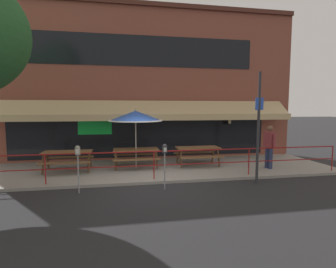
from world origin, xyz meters
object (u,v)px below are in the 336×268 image
Objects in this scene: street_sign_pole at (258,127)px; pedestrian_walking at (269,145)px; picnic_table_left at (67,156)px; parking_meter_near at (78,155)px; parking_meter_far at (165,153)px; picnic_table_centre at (136,153)px; patio_umbrella_centre at (136,116)px; picnic_table_right at (198,151)px.

pedestrian_walking is at bearing 48.57° from street_sign_pole.
pedestrian_walking reaches higher than picnic_table_left.
parking_meter_near is 2.55m from parking_meter_far.
picnic_table_centre is 0.76× the size of patio_umbrella_centre.
picnic_table_right is at bearing 157.55° from pedestrian_walking.
street_sign_pole is at bearing 0.45° from parking_meter_near.
pedestrian_walking is (2.62, -1.08, 0.35)m from picnic_table_right.
street_sign_pole reaches higher than pedestrian_walking.
pedestrian_walking is at bearing -11.47° from patio_umbrella_centre.
patio_umbrella_centre is at bearing 104.52° from parking_meter_far.
picnic_table_right is 0.49× the size of street_sign_pole.
picnic_table_centre is at bearing -179.73° from picnic_table_right.
picnic_table_right is at bearing 0.27° from picnic_table_centre.
parking_meter_near is (-1.83, -2.63, -1.03)m from patio_umbrella_centre.
picnic_table_centre is 2.60m from picnic_table_right.
street_sign_pole reaches higher than parking_meter_far.
pedestrian_walking reaches higher than parking_meter_near.
picnic_table_left and picnic_table_right have the same top height.
picnic_table_right is at bearing 115.79° from street_sign_pole.
picnic_table_centre is 1.47m from patio_umbrella_centre.
parking_meter_near is at bearing -72.67° from picnic_table_left.
picnic_table_left is 1.27× the size of parking_meter_near.
parking_meter_far is (-1.88, -2.79, 0.44)m from picnic_table_right.
patio_umbrella_centre is 1.39× the size of pedestrian_walking.
picnic_table_centre is at bearing 104.46° from parking_meter_far.
pedestrian_walking is at bearing -11.59° from picnic_table_centre.
parking_meter_near is at bearing 177.08° from parking_meter_far.
pedestrian_walking reaches higher than picnic_table_centre.
street_sign_pole is (6.45, -2.42, 1.18)m from picnic_table_left.
parking_meter_near reaches higher than picnic_table_centre.
street_sign_pole is (3.86, -2.59, -0.29)m from patio_umbrella_centre.
pedestrian_walking reaches higher than picnic_table_right.
pedestrian_walking is at bearing 12.63° from parking_meter_near.
parking_meter_near is (-4.42, -2.66, 0.44)m from picnic_table_right.
patio_umbrella_centre is 1.67× the size of parking_meter_far.
picnic_table_left and picnic_table_centre have the same top height.
picnic_table_left is 0.76× the size of patio_umbrella_centre.
patio_umbrella_centre is at bearing -90.00° from picnic_table_centre.
parking_meter_far is (0.72, -2.78, 0.44)m from picnic_table_centre.
picnic_table_centre is at bearing 146.01° from street_sign_pole.
parking_meter_far is (0.72, -2.76, -1.03)m from patio_umbrella_centre.
parking_meter_near is (-1.83, -2.65, 0.44)m from picnic_table_centre.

